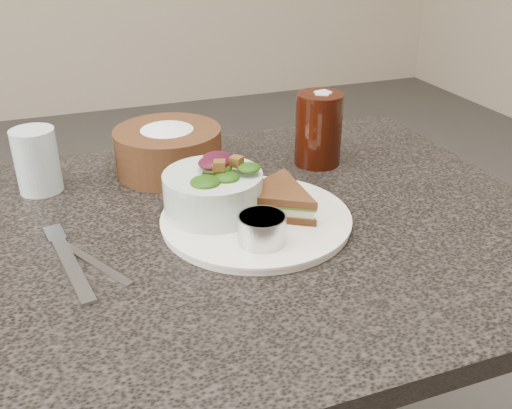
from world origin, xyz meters
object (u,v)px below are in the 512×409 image
object	(u,v)px
salad_bowl	(213,186)
bread_basket	(168,143)
cola_glass	(319,126)
dinner_plate	(256,220)
sandwich	(277,200)
dressing_ramekin	(262,229)
water_glass	(37,161)

from	to	relation	value
salad_bowl	bread_basket	world-z (taller)	bread_basket
bread_basket	cola_glass	size ratio (longest dim) A/B	1.31
dinner_plate	sandwich	bearing A→B (deg)	2.75
sandwich	dressing_ramekin	distance (m)	0.09
water_glass	cola_glass	bearing A→B (deg)	-6.51
cola_glass	water_glass	distance (m)	0.46
dressing_ramekin	cola_glass	bearing A→B (deg)	50.60
dressing_ramekin	bread_basket	bearing A→B (deg)	100.88
salad_bowl	cola_glass	world-z (taller)	cola_glass
salad_bowl	cola_glass	xyz separation A→B (m)	(0.23, 0.13, 0.02)
dressing_ramekin	cola_glass	world-z (taller)	cola_glass
dinner_plate	sandwich	xyz separation A→B (m)	(0.03, 0.00, 0.02)
sandwich	dressing_ramekin	bearing A→B (deg)	-93.59
sandwich	cola_glass	world-z (taller)	cola_glass
cola_glass	bread_basket	bearing A→B (deg)	167.24
cola_glass	water_glass	xyz separation A→B (m)	(-0.46, 0.05, -0.02)
dinner_plate	bread_basket	bearing A→B (deg)	108.18
cola_glass	water_glass	bearing A→B (deg)	173.49
dinner_plate	salad_bowl	size ratio (longest dim) A/B	1.89
dinner_plate	cola_glass	size ratio (longest dim) A/B	1.95
sandwich	dressing_ramekin	xyz separation A→B (m)	(-0.05, -0.07, 0.00)
dressing_ramekin	water_glass	bearing A→B (deg)	132.44
dinner_plate	water_glass	bearing A→B (deg)	141.98
water_glass	dressing_ramekin	bearing A→B (deg)	-47.56
salad_bowl	water_glass	xyz separation A→B (m)	(-0.23, 0.19, -0.00)
dressing_ramekin	water_glass	world-z (taller)	water_glass
sandwich	salad_bowl	world-z (taller)	salad_bowl
bread_basket	water_glass	world-z (taller)	same
bread_basket	dressing_ramekin	bearing A→B (deg)	-79.12
dinner_plate	water_glass	distance (m)	0.36
salad_bowl	cola_glass	size ratio (longest dim) A/B	1.03
dressing_ramekin	salad_bowl	bearing A→B (deg)	108.26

